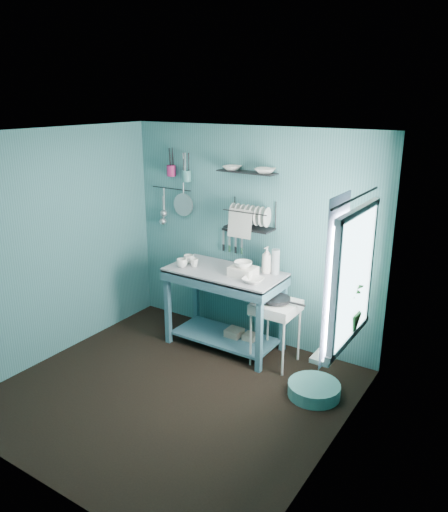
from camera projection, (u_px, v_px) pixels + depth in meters
The scene contains 36 objects.
floor at pixel (173, 392), 4.95m from camera, with size 3.20×3.20×0.00m, color black.
ceiling at pixel (164, 134), 4.18m from camera, with size 3.20×3.20×0.00m, color silver.
wall_back at pixel (251, 237), 5.76m from camera, with size 3.20×3.20×0.00m, color #376E70.
wall_front at pixel (29, 338), 3.37m from camera, with size 3.20×3.20×0.00m, color #376E70.
wall_left at pixel (54, 246), 5.39m from camera, with size 3.00×3.00×0.00m, color #376E70.
wall_right at pixel (336, 314), 3.74m from camera, with size 3.00×3.00×0.00m, color #376E70.
work_counter at pixel (225, 309), 5.72m from camera, with size 1.32×0.66×0.94m, color #356170.
mug_left at pixel (182, 263), 5.68m from camera, with size 0.12×0.12×0.10m, color white.
mug_mid at pixel (194, 262), 5.71m from camera, with size 0.10×0.10×0.09m, color white.
mug_right at pixel (189, 259), 5.82m from camera, with size 0.12×0.12×0.10m, color white.
wash_tub at pixel (243, 271), 5.42m from camera, with size 0.28×0.22×0.10m, color silver.
tub_bowl at pixel (243, 264), 5.39m from camera, with size 0.20×0.20×0.06m, color white.
soap_bottle at pixel (267, 260), 5.48m from camera, with size 0.12×0.12×0.30m, color silver.
water_bottle at pixel (276, 262), 5.44m from camera, with size 0.09×0.09×0.28m, color #9EAAB0.
counter_bowl at pixel (253, 280), 5.22m from camera, with size 0.22×0.22×0.05m, color white.
hotplate_stand at pixel (275, 333), 5.40m from camera, with size 0.45×0.45×0.72m, color silver.
frying_pan at pixel (276, 299), 5.27m from camera, with size 0.30×0.30×0.04m, color black.
knife_strip at pixel (233, 231), 5.84m from camera, with size 0.32×0.02×0.03m, color black.
dish_rack at pixel (250, 215), 5.54m from camera, with size 0.55×0.24×0.32m, color black.
upper_shelf at pixel (247, 172), 5.46m from camera, with size 0.70×0.18×0.01m, color black.
shelf_bowl_left at pixel (232, 162), 5.53m from camera, with size 0.20×0.20×0.05m, color white.
shelf_bowl_right at pixel (265, 173), 5.33m from camera, with size 0.22×0.22×0.05m, color white.
utensil_cup_magenta at pixel (171, 171), 6.05m from camera, with size 0.11×0.11×0.13m, color #A31E56.
utensil_cup_teal at pixel (187, 176), 5.94m from camera, with size 0.11×0.11×0.13m, color teal.
colander at pixel (183, 205), 6.12m from camera, with size 0.28×0.28×0.03m, color #ACB0B4.
ladle_outer at pixel (164, 200), 6.28m from camera, with size 0.01×0.01×0.30m, color #ACB0B4.
ladle_inner at pixel (163, 208), 6.33m from camera, with size 0.01×0.01×0.30m, color #ACB0B4.
hook_rail at pixel (171, 189), 6.19m from camera, with size 0.01×0.01×0.60m, color black.
window_glass at pixel (355, 277), 4.06m from camera, with size 1.10×1.10×0.00m, color white.
windowsill at pixel (340, 339), 4.29m from camera, with size 0.16×0.95×0.04m, color silver.
curtain at pixel (335, 281), 3.84m from camera, with size 1.35×1.35×0.00m, color white.
curtain_rod at pixel (356, 198), 3.88m from camera, with size 0.02×0.02×1.05m, color black.
potted_plant at pixel (345, 306), 4.30m from camera, with size 0.28×0.28×0.50m, color #255E28.
storage_tin_large at pixel (234, 338), 5.82m from camera, with size 0.18×0.18×0.22m, color gray.
storage_tin_small at pixel (250, 342), 5.75m from camera, with size 0.15×0.15×0.20m, color gray.
floor_basin at pixel (314, 390), 4.88m from camera, with size 0.51×0.51×0.13m, color teal.
Camera 1 is at (2.76, -3.33, 2.81)m, focal length 35.00 mm.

